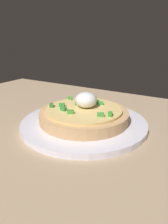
# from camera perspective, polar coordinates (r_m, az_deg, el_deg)

# --- Properties ---
(dining_table) EXTENTS (1.13, 0.75, 0.03)m
(dining_table) POSITION_cam_1_polar(r_m,az_deg,el_deg) (0.41, -0.12, -9.58)
(dining_table) COLOR tan
(dining_table) RESTS_ON ground
(plate) EXTENTS (0.28, 0.28, 0.01)m
(plate) POSITION_cam_1_polar(r_m,az_deg,el_deg) (0.46, -0.00, -3.06)
(plate) COLOR white
(plate) RESTS_ON dining_table
(pizza) EXTENTS (0.20, 0.20, 0.06)m
(pizza) POSITION_cam_1_polar(r_m,az_deg,el_deg) (0.45, 0.03, -0.44)
(pizza) COLOR tan
(pizza) RESTS_ON plate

